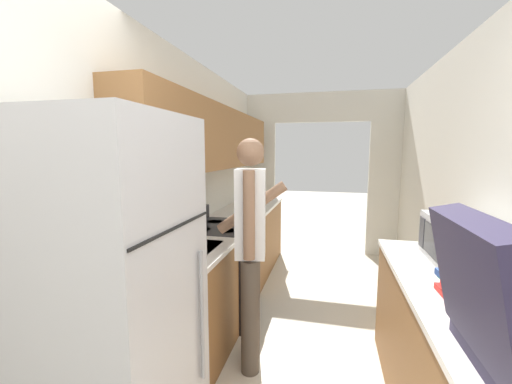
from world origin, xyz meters
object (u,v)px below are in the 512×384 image
at_px(refrigerator, 113,303).
at_px(book_stack, 469,288).
at_px(person, 251,247).
at_px(microwave, 459,241).
at_px(range_oven, 221,269).

xyz_separation_m(refrigerator, book_stack, (1.67, 0.43, 0.06)).
bearing_deg(person, refrigerator, 143.45).
height_order(refrigerator, person, refrigerator).
height_order(refrigerator, microwave, refrigerator).
bearing_deg(microwave, range_oven, 161.92).
distance_m(range_oven, microwave, 2.03).
bearing_deg(person, range_oven, 24.26).
height_order(refrigerator, range_oven, refrigerator).
distance_m(refrigerator, book_stack, 1.72).
bearing_deg(refrigerator, range_oven, 91.20).
xyz_separation_m(person, microwave, (1.37, 0.09, 0.12)).
relative_size(range_oven, person, 0.60).
relative_size(range_oven, book_stack, 3.55).
distance_m(refrigerator, microwave, 2.08).
distance_m(person, book_stack, 1.31).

